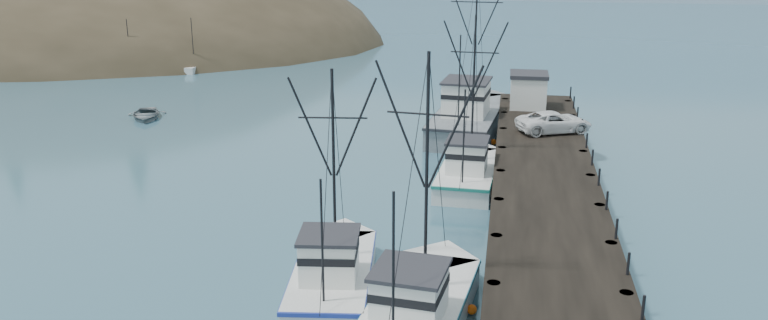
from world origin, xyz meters
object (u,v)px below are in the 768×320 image
work_vessel (470,116)px  trawler_near (419,307)px  pier_shed (528,90)px  motorboat (146,118)px  pickup_truck (554,122)px  pier (545,177)px  trawler_far (469,170)px  trawler_mid (334,272)px

work_vessel → trawler_near: bearing=-90.4°
work_vessel → pier_shed: bearing=5.8°
work_vessel → motorboat: (-27.97, -0.62, -1.23)m
work_vessel → pickup_truck: size_ratio=3.02×
trawler_near → motorboat: trawler_near is taller
pier_shed → motorboat: (-32.54, -1.09, -3.42)m
pier → pier_shed: bearing=92.6°
pier → pickup_truck: bearing=84.5°
trawler_near → work_vessel: size_ratio=0.72×
pier → pickup_truck: pickup_truck is taller
pier → work_vessel: (-5.35, 16.59, -0.46)m
trawler_far → motorboat: trawler_far is taller
pier_shed → work_vessel: bearing=-174.2°
work_vessel → motorboat: work_vessel is taller
pier → trawler_far: (-4.63, 3.33, -0.87)m
pier_shed → trawler_near: bearing=-98.5°
trawler_near → work_vessel: (0.25, 31.94, 0.41)m
trawler_mid → work_vessel: (4.47, 29.31, 0.41)m
work_vessel → pier: bearing=-72.1°
trawler_mid → pier_shed: size_ratio=3.23×
trawler_near → pickup_truck: trawler_near is taller
trawler_far → pier_shed: size_ratio=3.44×
pier → pier_shed: size_ratio=13.75×
pier → motorboat: size_ratio=9.28×
trawler_near → work_vessel: 31.94m
trawler_mid → motorboat: 37.10m
trawler_near → trawler_mid: trawler_near is taller
pier → work_vessel: size_ratio=2.75×
trawler_near → pier_shed: size_ratio=3.62×
pier_shed → motorboat: pier_shed is taller
work_vessel → pickup_truck: (6.27, -7.10, 1.51)m
pier → work_vessel: 17.43m
pier → pier_shed: 17.16m
trawler_far → pickup_truck: 8.51m
pickup_truck → trawler_mid: bearing=130.9°
trawler_mid → motorboat: (-23.50, 28.69, -0.82)m
trawler_mid → work_vessel: work_vessel is taller
pier → work_vessel: bearing=107.9°
trawler_mid → motorboat: bearing=129.3°
trawler_near → trawler_mid: size_ratio=1.12×
pickup_truck → pier: bearing=151.1°
pier_shed → motorboat: size_ratio=0.68×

